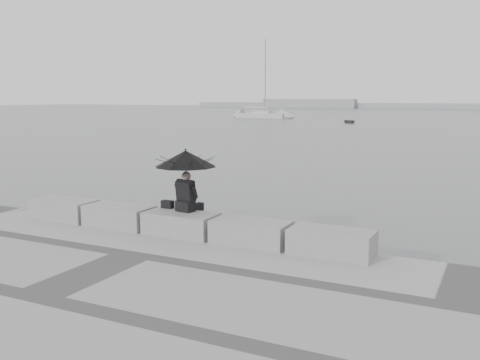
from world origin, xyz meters
The scene contains 11 objects.
ground centered at (0.00, 0.00, 0.00)m, with size 360.00×360.00×0.00m, color #4D5053.
stone_block_far_left centered at (-3.40, -0.45, 0.75)m, with size 1.60×0.80×0.50m, color gray.
stone_block_left centered at (-1.70, -0.45, 0.75)m, with size 1.60×0.80×0.50m, color gray.
stone_block_centre centered at (0.00, -0.45, 0.75)m, with size 1.60×0.80×0.50m, color gray.
stone_block_right centered at (1.70, -0.45, 0.75)m, with size 1.60×0.80×0.50m, color gray.
stone_block_far_right centered at (3.40, -0.45, 0.75)m, with size 1.60×0.80×0.50m, color gray.
seated_person centered at (0.01, -0.24, 2.04)m, with size 1.36×1.36×1.39m.
bag centered at (-0.55, -0.16, 1.09)m, with size 0.27×0.16×0.17m, color black.
distant_landmass centered at (-8.14, 154.51, 0.90)m, with size 180.00×8.00×2.80m.
sailboat_left centered at (-30.13, 71.42, 0.52)m, with size 8.45×2.68×12.90m.
dinghy centered at (-12.64, 61.17, 0.25)m, with size 2.91×1.23×0.49m, color slate.
Camera 1 is at (6.23, -10.10, 3.51)m, focal length 40.00 mm.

